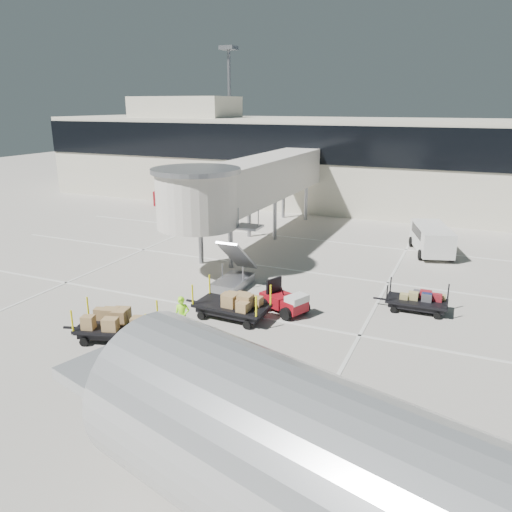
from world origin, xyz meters
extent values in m
plane|color=#BBB4A7|center=(0.00, 0.00, 0.00)|extent=(140.00, 140.00, 0.00)
cube|color=silver|center=(0.00, 2.00, 0.01)|extent=(40.00, 0.15, 0.02)
cube|color=silver|center=(0.00, 9.00, 0.01)|extent=(40.00, 0.15, 0.02)
cube|color=silver|center=(0.00, 16.00, 0.01)|extent=(40.00, 0.15, 0.02)
cube|color=silver|center=(6.00, 10.00, 0.01)|extent=(0.15, 30.00, 0.02)
cube|color=silver|center=(-10.00, 10.00, 0.01)|extent=(0.15, 30.00, 0.02)
cube|color=beige|center=(0.00, 30.00, 4.00)|extent=(64.00, 12.00, 8.00)
cube|color=black|center=(0.00, 23.95, 6.00)|extent=(64.00, 0.12, 3.20)
cube|color=beige|center=(-18.00, 28.00, 9.00)|extent=(10.00, 6.00, 2.00)
cylinder|color=gray|center=(-16.00, 34.00, 7.50)|extent=(0.36, 0.36, 15.00)
cube|color=gray|center=(-16.00, 34.00, 15.00)|extent=(1.60, 1.60, 0.40)
cube|color=beige|center=(-4.00, 15.00, 4.30)|extent=(3.00, 18.00, 2.80)
cylinder|color=beige|center=(-4.00, 6.00, 4.30)|extent=(4.40, 4.40, 3.00)
cylinder|color=gray|center=(-4.00, 6.00, 5.90)|extent=(4.80, 4.80, 0.25)
cylinder|color=gray|center=(-5.00, 8.00, 1.45)|extent=(0.28, 0.28, 2.90)
cylinder|color=gray|center=(-3.00, 8.00, 1.45)|extent=(0.28, 0.28, 2.90)
cylinder|color=gray|center=(-5.00, 15.00, 1.45)|extent=(0.28, 0.28, 2.90)
cylinder|color=gray|center=(-3.00, 15.00, 1.45)|extent=(0.28, 0.28, 2.90)
cylinder|color=gray|center=(-5.00, 22.00, 1.45)|extent=(0.28, 0.28, 2.90)
cylinder|color=gray|center=(-3.00, 22.00, 1.45)|extent=(0.28, 0.28, 2.90)
cube|color=gray|center=(-1.40, 5.00, 0.25)|extent=(1.40, 2.60, 0.50)
cube|color=gray|center=(-1.40, 5.60, 1.60)|extent=(1.20, 2.60, 2.06)
cube|color=gray|center=(-1.40, 7.00, 2.85)|extent=(1.40, 1.20, 0.12)
cube|color=maroon|center=(2.18, 3.09, 0.51)|extent=(2.46, 1.86, 0.55)
cube|color=silver|center=(2.94, 2.75, 0.88)|extent=(1.00, 1.19, 0.32)
cube|color=black|center=(1.59, 3.35, 1.06)|extent=(0.47, 0.89, 0.83)
cylinder|color=black|center=(1.27, 2.83, 0.30)|extent=(0.63, 0.45, 0.59)
cylinder|color=black|center=(1.75, 3.93, 0.30)|extent=(0.63, 0.45, 0.59)
cylinder|color=black|center=(2.62, 2.24, 0.30)|extent=(0.63, 0.45, 0.59)
cylinder|color=black|center=(3.10, 3.34, 0.30)|extent=(0.63, 0.45, 0.59)
cube|color=black|center=(7.84, 5.65, 0.50)|extent=(2.76, 1.44, 0.11)
cube|color=black|center=(7.84, 5.65, 0.34)|extent=(2.48, 1.23, 0.23)
cube|color=black|center=(6.16, 5.60, 0.36)|extent=(0.64, 0.09, 0.07)
cylinder|color=black|center=(6.91, 5.01, 0.15)|extent=(0.31, 0.14, 0.31)
cylinder|color=black|center=(6.87, 6.23, 0.15)|extent=(0.31, 0.14, 0.31)
cylinder|color=black|center=(8.81, 5.06, 0.15)|extent=(0.31, 0.14, 0.31)
cylinder|color=black|center=(8.78, 6.29, 0.15)|extent=(0.31, 0.14, 0.31)
cylinder|color=black|center=(6.55, 5.00, 0.91)|extent=(0.06, 0.06, 0.82)
cylinder|color=black|center=(6.52, 6.22, 0.91)|extent=(0.06, 0.06, 0.82)
cylinder|color=black|center=(9.17, 5.07, 0.91)|extent=(0.06, 0.06, 0.82)
cylinder|color=black|center=(9.13, 6.30, 0.91)|extent=(0.06, 0.06, 0.82)
cube|color=#424146|center=(8.61, 5.98, 0.70)|extent=(0.35, 0.34, 0.29)
cube|color=#9D9156|center=(7.08, 5.52, 0.67)|extent=(0.38, 0.32, 0.23)
cube|color=#9D9156|center=(7.02, 5.80, 0.76)|extent=(0.39, 0.31, 0.40)
cube|color=#424146|center=(8.02, 5.42, 0.68)|extent=(0.49, 0.32, 0.25)
cube|color=#9D9156|center=(8.06, 5.23, 0.69)|extent=(0.43, 0.31, 0.26)
cube|color=#424146|center=(7.49, 5.98, 0.67)|extent=(0.40, 0.24, 0.23)
cube|color=maroon|center=(7.37, 5.77, 0.69)|extent=(0.40, 0.30, 0.28)
cube|color=#424146|center=(7.89, 5.54, 0.71)|extent=(0.37, 0.34, 0.32)
cube|color=#424146|center=(8.72, 5.32, 0.69)|extent=(0.45, 0.30, 0.28)
cube|color=#424146|center=(8.32, 5.59, 0.67)|extent=(0.47, 0.29, 0.24)
cube|color=black|center=(0.30, 1.47, 0.60)|extent=(3.35, 1.77, 0.13)
cube|color=black|center=(0.30, 1.47, 0.41)|extent=(3.01, 1.51, 0.27)
cube|color=black|center=(-1.73, 1.54, 0.44)|extent=(0.77, 0.12, 0.09)
cylinder|color=black|center=(-0.88, 0.77, 0.19)|extent=(0.38, 0.17, 0.37)
cylinder|color=black|center=(-0.83, 2.25, 0.19)|extent=(0.38, 0.17, 0.37)
cylinder|color=black|center=(1.42, 0.69, 0.19)|extent=(0.38, 0.17, 0.37)
cylinder|color=black|center=(1.48, 2.17, 0.19)|extent=(0.38, 0.17, 0.37)
cylinder|color=#FFF20D|center=(-1.31, 0.79, 1.10)|extent=(0.08, 0.08, 0.99)
cylinder|color=#FFF20D|center=(-1.25, 2.27, 1.10)|extent=(0.08, 0.08, 0.99)
cylinder|color=#FFF20D|center=(1.85, 0.67, 1.10)|extent=(0.08, 0.08, 0.99)
cylinder|color=#FFF20D|center=(1.91, 2.15, 1.10)|extent=(0.08, 0.08, 0.99)
cube|color=#A37C4E|center=(0.62, 1.73, 0.94)|extent=(0.58, 0.44, 0.54)
cube|color=#A37C4E|center=(-0.40, 1.45, 0.86)|extent=(0.61, 0.41, 0.39)
cube|color=#A37C4E|center=(-0.65, 1.09, 0.89)|extent=(0.70, 0.59, 0.45)
cube|color=#A37C4E|center=(0.86, 1.84, 0.89)|extent=(0.55, 0.44, 0.45)
cube|color=#A37C4E|center=(0.69, 1.39, 0.89)|extent=(0.53, 0.47, 0.44)
cube|color=#A37C4E|center=(0.63, 2.00, 0.95)|extent=(0.59, 0.48, 0.56)
cube|color=#A37C4E|center=(-0.25, 1.95, 0.87)|extent=(0.64, 0.47, 0.40)
cube|color=#A37C4E|center=(0.39, 1.21, 0.95)|extent=(0.66, 0.61, 0.57)
cube|color=#A37C4E|center=(0.95, 1.63, 0.91)|extent=(0.72, 0.59, 0.48)
cube|color=black|center=(-3.03, -2.37, 0.58)|extent=(3.47, 2.42, 0.13)
cube|color=black|center=(-3.03, -2.37, 0.39)|extent=(3.10, 2.10, 0.26)
cube|color=black|center=(-4.89, -2.93, 0.42)|extent=(0.73, 0.29, 0.08)
cylinder|color=black|center=(-3.88, -3.37, 0.18)|extent=(0.38, 0.24, 0.36)
cylinder|color=black|center=(-4.29, -2.01, 0.18)|extent=(0.38, 0.24, 0.36)
cylinder|color=black|center=(-1.77, -2.73, 0.18)|extent=(0.38, 0.24, 0.36)
cylinder|color=black|center=(-2.18, -1.37, 0.18)|extent=(0.38, 0.24, 0.36)
cylinder|color=#FFF20D|center=(-4.27, -3.49, 1.05)|extent=(0.07, 0.07, 0.95)
cylinder|color=#FFF20D|center=(-4.68, -2.13, 1.05)|extent=(0.07, 0.07, 0.95)
cylinder|color=#FFF20D|center=(-1.38, -2.61, 1.05)|extent=(0.07, 0.07, 0.95)
cylinder|color=#FFF20D|center=(-1.79, -1.25, 1.05)|extent=(0.07, 0.07, 0.95)
cube|color=#A37C4E|center=(-2.73, -2.79, 0.85)|extent=(0.70, 0.69, 0.41)
cube|color=#A37C4E|center=(-3.27, -2.35, 0.88)|extent=(0.74, 0.56, 0.48)
cube|color=#A37C4E|center=(-2.12, -2.09, 0.89)|extent=(0.75, 0.72, 0.50)
cube|color=#A37C4E|center=(-3.34, -2.22, 0.85)|extent=(0.80, 0.73, 0.42)
cube|color=#A37C4E|center=(-2.66, -2.25, 0.85)|extent=(0.52, 0.49, 0.41)
cube|color=#A37C4E|center=(-3.80, -2.63, 0.84)|extent=(0.55, 0.56, 0.40)
cube|color=#A37C4E|center=(-3.28, -2.53, 0.91)|extent=(0.73, 0.55, 0.54)
cube|color=#A37C4E|center=(-3.01, -2.85, 0.83)|extent=(0.65, 0.55, 0.37)
imported|color=#96FF1A|center=(-0.79, -0.94, 0.86)|extent=(0.74, 0.65, 1.72)
cube|color=silver|center=(7.54, 15.81, 1.02)|extent=(3.21, 5.04, 1.51)
cube|color=silver|center=(6.91, 17.82, 0.73)|extent=(1.88, 1.05, 0.88)
cube|color=black|center=(7.48, 16.00, 1.41)|extent=(2.70, 3.37, 0.61)
cylinder|color=black|center=(7.11, 14.05, 0.33)|extent=(0.42, 0.70, 0.66)
cylinder|color=black|center=(8.88, 14.60, 0.33)|extent=(0.42, 0.70, 0.66)
cylinder|color=black|center=(6.19, 17.03, 0.33)|extent=(0.42, 0.70, 0.66)
cylinder|color=black|center=(7.96, 17.58, 0.33)|extent=(0.42, 0.70, 0.66)
cube|color=maroon|center=(-16.48, 22.79, 0.70)|extent=(3.79, 2.38, 1.39)
cube|color=black|center=(-14.96, 23.21, 1.58)|extent=(1.20, 1.49, 0.49)
cylinder|color=black|center=(-17.56, 21.81, 0.28)|extent=(0.60, 0.37, 0.56)
cylinder|color=black|center=(-17.91, 23.06, 0.28)|extent=(0.60, 0.37, 0.56)
cylinder|color=black|center=(-15.06, 22.51, 0.28)|extent=(0.60, 0.37, 0.56)
cylinder|color=black|center=(-15.41, 23.76, 0.28)|extent=(0.60, 0.37, 0.56)
cube|color=silver|center=(5.16, -8.98, 2.74)|extent=(9.49, 5.00, 0.32)
cylinder|color=silver|center=(3.85, -8.59, 1.42)|extent=(3.22, 2.78, 2.10)
cube|color=silver|center=(3.85, -8.59, 2.24)|extent=(0.77, 0.42, 1.01)
camera|label=1|loc=(9.67, -17.11, 9.27)|focal=35.00mm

